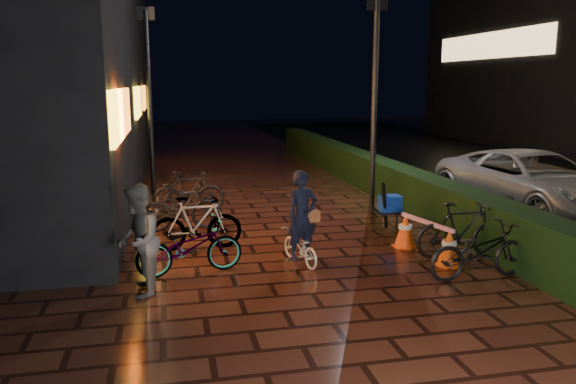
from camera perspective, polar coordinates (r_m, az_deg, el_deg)
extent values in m
plane|color=#381911|center=(9.33, 5.00, -8.78)|extent=(80.00, 80.00, 0.00)
cube|color=black|center=(17.62, 7.67, 2.27)|extent=(0.70, 20.00, 1.00)
imported|color=#565658|center=(8.67, -14.97, -4.79)|extent=(0.66, 0.84, 1.70)
imported|color=#A3A3A8|center=(15.11, 23.63, 0.97)|extent=(3.05, 5.64, 1.50)
cube|color=yellow|center=(9.93, -17.02, 7.34)|extent=(0.08, 2.00, 0.90)
cube|color=orange|center=(11.43, -16.41, 7.80)|extent=(0.08, 3.00, 0.90)
cube|color=yellow|center=(17.41, -15.02, 8.84)|extent=(0.08, 2.80, 0.90)
cube|color=orange|center=(22.40, -14.43, 9.28)|extent=(0.08, 2.20, 0.90)
cube|color=black|center=(33.40, 26.20, 16.57)|extent=(8.00, 14.00, 14.00)
cube|color=#FFD88C|center=(30.95, 19.79, 13.83)|extent=(0.06, 10.00, 1.30)
cylinder|color=black|center=(13.94, 8.76, 8.42)|extent=(0.14, 0.14, 5.10)
cube|color=black|center=(14.05, 9.06, 18.45)|extent=(0.49, 0.09, 0.34)
cylinder|color=black|center=(16.48, -13.87, 8.65)|extent=(0.15, 0.15, 5.12)
cube|color=black|center=(16.57, -14.28, 17.18)|extent=(0.50, 0.11, 0.34)
imported|color=white|center=(9.96, 1.19, -5.59)|extent=(0.70, 1.24, 0.62)
imported|color=black|center=(9.73, 1.46, -2.41)|extent=(0.65, 0.51, 1.57)
cube|color=brown|center=(9.81, 2.44, -2.48)|extent=(0.29, 0.19, 0.20)
cone|color=#F1510C|center=(10.24, 16.04, -5.39)|extent=(0.43, 0.43, 0.68)
cone|color=#FF490D|center=(11.17, 11.82, -3.82)|extent=(0.43, 0.43, 0.68)
cube|color=#D93E0B|center=(10.33, 15.95, -7.11)|extent=(0.44, 0.44, 0.03)
cube|color=#FD3C0D|center=(11.26, 11.75, -5.41)|extent=(0.44, 0.44, 0.03)
cube|color=#E10D3F|center=(10.62, 13.91, -3.01)|extent=(0.39, 1.43, 0.07)
cube|color=black|center=(12.22, 10.26, -1.98)|extent=(0.63, 0.53, 0.04)
cylinder|color=black|center=(12.02, 9.44, -3.31)|extent=(0.03, 0.03, 0.42)
cylinder|color=black|center=(12.17, 11.61, -3.20)|extent=(0.03, 0.03, 0.42)
cylinder|color=black|center=(12.38, 8.86, -2.87)|extent=(0.03, 0.03, 0.42)
cylinder|color=black|center=(12.54, 10.98, -2.76)|extent=(0.03, 0.03, 0.42)
cube|color=#0C319E|center=(12.18, 10.29, -1.12)|extent=(0.46, 0.40, 0.33)
cylinder|color=black|center=(11.98, 9.80, -1.41)|extent=(0.31, 0.41, 1.07)
imported|color=black|center=(10.86, -9.29, -3.16)|extent=(1.75, 0.55, 1.04)
imported|color=black|center=(12.33, -10.76, -1.51)|extent=(1.76, 0.58, 1.04)
imported|color=black|center=(14.02, -10.04, 0.03)|extent=(1.74, 0.53, 1.04)
imported|color=black|center=(9.55, -9.98, -5.50)|extent=(1.86, 0.90, 0.94)
imported|color=black|center=(9.68, 18.84, -5.70)|extent=(1.82, 0.73, 0.94)
imported|color=black|center=(10.68, 17.28, -3.76)|extent=(1.77, 0.64, 1.04)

